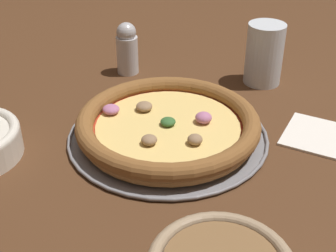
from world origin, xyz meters
TOP-DOWN VIEW (x-y plane):
  - ground_plane at (0.00, 0.00)m, footprint 3.00×3.00m
  - pizza_tray at (0.00, 0.00)m, footprint 0.32×0.32m
  - pizza at (-0.00, -0.00)m, footprint 0.29×0.29m
  - drinking_cup at (-0.00, 0.28)m, footprint 0.07×0.07m
  - napkin at (0.20, 0.17)m, footprint 0.17×0.14m
  - pepper_shaker at (-0.23, 0.13)m, footprint 0.04×0.04m

SIDE VIEW (x-z plane):
  - ground_plane at x=0.00m, z-range 0.00..0.00m
  - pizza_tray at x=0.00m, z-range 0.00..0.01m
  - napkin at x=0.20m, z-range 0.00..0.01m
  - pizza at x=0.00m, z-range 0.01..0.04m
  - pepper_shaker at x=-0.23m, z-range 0.00..0.11m
  - drinking_cup at x=0.00m, z-range 0.00..0.12m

